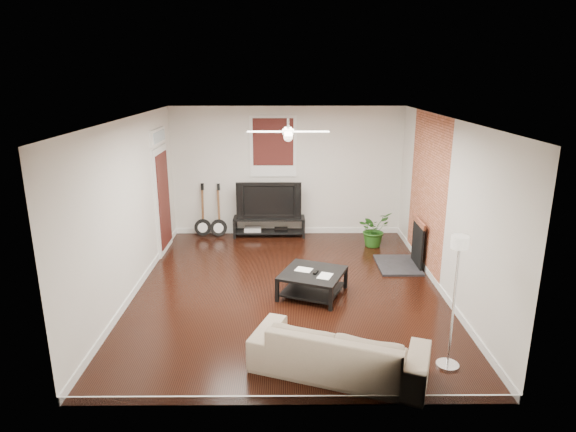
{
  "coord_description": "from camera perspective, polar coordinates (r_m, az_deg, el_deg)",
  "views": [
    {
      "loc": [
        -0.05,
        -7.51,
        3.45
      ],
      "look_at": [
        0.0,
        0.4,
        1.15
      ],
      "focal_mm": 30.63,
      "sensor_mm": 36.0,
      "label": 1
    }
  ],
  "objects": [
    {
      "name": "guitar_right",
      "position": [
        10.72,
        -8.13,
        0.57
      ],
      "size": [
        0.4,
        0.32,
        1.18
      ],
      "primitive_type": null,
      "rotation": [
        0.0,
        0.0,
        0.18
      ],
      "color": "black",
      "rests_on": "floor"
    },
    {
      "name": "fireplace",
      "position": [
        9.3,
        13.68,
        -3.03
      ],
      "size": [
        0.8,
        1.1,
        0.92
      ],
      "primitive_type": "cube",
      "color": "black",
      "rests_on": "floor"
    },
    {
      "name": "guitar_left",
      "position": [
        10.8,
        -9.95,
        0.61
      ],
      "size": [
        0.38,
        0.28,
        1.18
      ],
      "primitive_type": null,
      "rotation": [
        0.0,
        0.0,
        0.07
      ],
      "color": "black",
      "rests_on": "floor"
    },
    {
      "name": "door_left",
      "position": [
        9.96,
        -14.38,
        2.93
      ],
      "size": [
        0.08,
        1.0,
        2.5
      ],
      "primitive_type": "cube",
      "color": "white",
      "rests_on": "wall_left"
    },
    {
      "name": "coffee_table",
      "position": [
        8.0,
        2.86,
        -7.81
      ],
      "size": [
        1.21,
        1.21,
        0.39
      ],
      "primitive_type": "cube",
      "rotation": [
        0.0,
        0.0,
        -0.38
      ],
      "color": "black",
      "rests_on": "floor"
    },
    {
      "name": "window_back",
      "position": [
        10.59,
        -1.74,
        8.05
      ],
      "size": [
        1.0,
        0.06,
        1.3
      ],
      "primitive_type": "cube",
      "color": "#3F1211",
      "rests_on": "wall_back"
    },
    {
      "name": "tv_stand",
      "position": [
        10.79,
        -2.19,
        -1.24
      ],
      "size": [
        1.55,
        0.41,
        0.44
      ],
      "primitive_type": "cube",
      "color": "black",
      "rests_on": "floor"
    },
    {
      "name": "tv",
      "position": [
        10.64,
        -2.22,
        1.97
      ],
      "size": [
        1.39,
        0.18,
        0.8
      ],
      "primitive_type": "imported",
      "color": "black",
      "rests_on": "tv_stand"
    },
    {
      "name": "floor_lamp",
      "position": [
        6.19,
        18.68,
        -9.59
      ],
      "size": [
        0.36,
        0.36,
        1.69
      ],
      "primitive_type": null,
      "rotation": [
        0.0,
        0.0,
        -0.35
      ],
      "color": "silver",
      "rests_on": "floor"
    },
    {
      "name": "potted_plant",
      "position": [
        10.29,
        9.93,
        -1.51
      ],
      "size": [
        0.86,
        0.85,
        0.72
      ],
      "primitive_type": "imported",
      "rotation": [
        0.0,
        0.0,
        0.66
      ],
      "color": "#235919",
      "rests_on": "floor"
    },
    {
      "name": "brick_accent",
      "position": [
        9.12,
        15.83,
        2.59
      ],
      "size": [
        0.02,
        2.2,
        2.8
      ],
      "primitive_type": "cube",
      "color": "#AB5837",
      "rests_on": "floor"
    },
    {
      "name": "ceiling_fan",
      "position": [
        7.56,
        0.02,
        9.76
      ],
      "size": [
        1.24,
        1.24,
        0.32
      ],
      "primitive_type": null,
      "color": "white",
      "rests_on": "ceiling"
    },
    {
      "name": "sofa",
      "position": [
        6.07,
        5.94,
        -15.11
      ],
      "size": [
        2.22,
        1.47,
        0.6
      ],
      "primitive_type": "imported",
      "rotation": [
        0.0,
        0.0,
        2.79
      ],
      "color": "#C5B194",
      "rests_on": "floor"
    },
    {
      "name": "room",
      "position": [
        7.79,
        0.02,
        0.95
      ],
      "size": [
        5.01,
        6.01,
        2.81
      ],
      "color": "black",
      "rests_on": "ground"
    }
  ]
}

